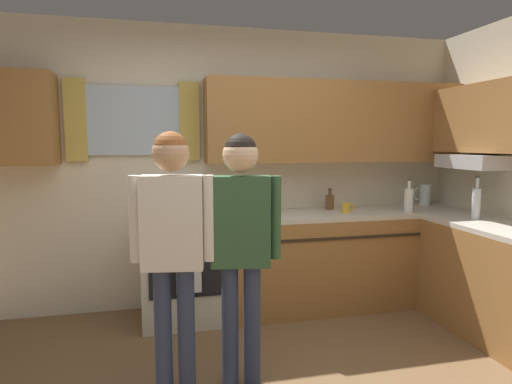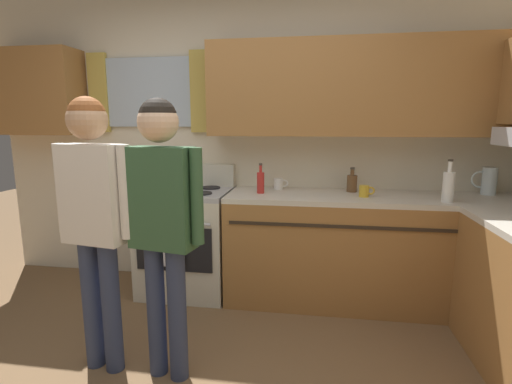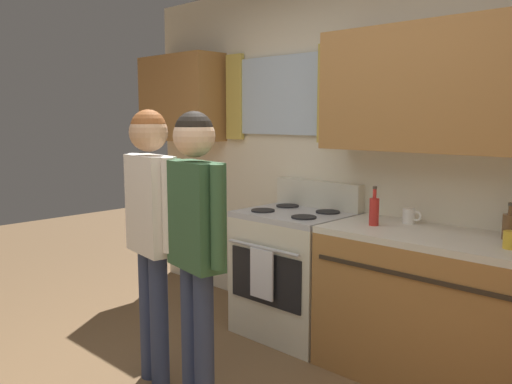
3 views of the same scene
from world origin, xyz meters
name	(u,v)px [view 2 (image 2 of 3)]	position (x,y,z in m)	size (l,w,h in m)	color
back_wall_unit	(250,121)	(0.11, 1.82, 1.48)	(4.60, 0.42, 2.60)	beige
kitchen_counter_run	(421,268)	(1.45, 1.19, 0.45)	(2.32, 1.92, 0.90)	#9E6B38
stove_oven	(187,239)	(-0.41, 1.54, 0.47)	(0.75, 0.67, 1.10)	beige
bottle_milk_white	(448,186)	(1.64, 1.36, 1.02)	(0.08, 0.08, 0.31)	white
bottle_sauce_red	(261,182)	(0.25, 1.51, 0.99)	(0.06, 0.06, 0.25)	red
bottle_squat_brown	(352,183)	(0.99, 1.69, 0.98)	(0.08, 0.08, 0.21)	brown
mug_ceramic_white	(279,184)	(0.38, 1.72, 0.95)	(0.13, 0.08, 0.09)	white
mug_mustard_yellow	(365,191)	(1.07, 1.48, 0.95)	(0.12, 0.08, 0.09)	gold
water_pitcher	(488,181)	(2.05, 1.73, 1.01)	(0.19, 0.11, 0.22)	silver
adult_left	(94,204)	(-0.55, 0.41, 1.01)	(0.50, 0.22, 1.61)	#2D3856
adult_in_plaid	(162,209)	(-0.14, 0.40, 1.01)	(0.49, 0.22, 1.60)	#2D3856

